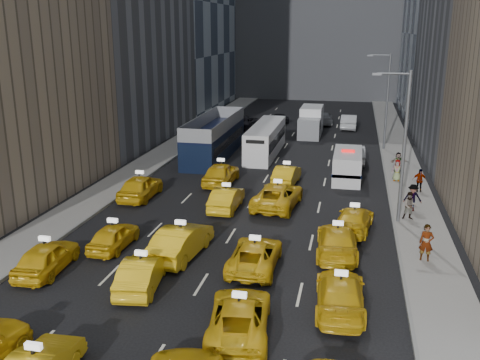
# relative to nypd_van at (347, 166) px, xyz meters

# --- Properties ---
(ground) EXTENTS (160.00, 160.00, 0.00)m
(ground) POSITION_rel_nypd_van_xyz_m (-6.10, -21.10, -1.05)
(ground) COLOR black
(ground) RESTS_ON ground
(sidewalk_west) EXTENTS (3.00, 90.00, 0.15)m
(sidewalk_west) POSITION_rel_nypd_van_xyz_m (-16.60, 3.90, -0.97)
(sidewalk_west) COLOR gray
(sidewalk_west) RESTS_ON ground
(sidewalk_east) EXTENTS (3.00, 90.00, 0.15)m
(sidewalk_east) POSITION_rel_nypd_van_xyz_m (4.40, 3.90, -0.97)
(sidewalk_east) COLOR gray
(sidewalk_east) RESTS_ON ground
(curb_west) EXTENTS (0.15, 90.00, 0.18)m
(curb_west) POSITION_rel_nypd_van_xyz_m (-15.15, 3.90, -0.96)
(curb_west) COLOR slate
(curb_west) RESTS_ON ground
(curb_east) EXTENTS (0.15, 90.00, 0.18)m
(curb_east) POSITION_rel_nypd_van_xyz_m (2.95, 3.90, -0.96)
(curb_east) COLOR slate
(curb_east) RESTS_ON ground
(streetlight_near) EXTENTS (2.15, 0.22, 9.00)m
(streetlight_near) POSITION_rel_nypd_van_xyz_m (3.08, -9.10, 3.87)
(streetlight_near) COLOR #595B60
(streetlight_near) RESTS_ON ground
(streetlight_far) EXTENTS (2.15, 0.22, 9.00)m
(streetlight_far) POSITION_rel_nypd_van_xyz_m (3.08, 10.90, 3.87)
(streetlight_far) COLOR #595B60
(streetlight_far) RESTS_ON ground
(taxi_4) EXTENTS (2.03, 4.44, 1.48)m
(taxi_4) POSITION_rel_nypd_van_xyz_m (-13.67, -19.36, -0.31)
(taxi_4) COLOR gold
(taxi_4) RESTS_ON ground
(taxi_5) EXTENTS (2.11, 4.56, 1.45)m
(taxi_5) POSITION_rel_nypd_van_xyz_m (-8.60, -19.91, -0.33)
(taxi_5) COLOR gold
(taxi_5) RESTS_ON ground
(taxi_6) EXTENTS (2.88, 5.16, 1.36)m
(taxi_6) POSITION_rel_nypd_van_xyz_m (-3.56, -22.58, -0.37)
(taxi_6) COLOR gold
(taxi_6) RESTS_ON ground
(taxi_7) EXTENTS (2.23, 5.00, 1.42)m
(taxi_7) POSITION_rel_nypd_van_xyz_m (0.15, -20.02, -0.34)
(taxi_7) COLOR gold
(taxi_7) RESTS_ON ground
(taxi_8) EXTENTS (1.64, 3.94, 1.33)m
(taxi_8) POSITION_rel_nypd_van_xyz_m (-11.77, -16.06, -0.38)
(taxi_8) COLOR gold
(taxi_8) RESTS_ON ground
(taxi_9) EXTENTS (2.25, 5.11, 1.63)m
(taxi_9) POSITION_rel_nypd_van_xyz_m (-7.95, -16.32, -0.23)
(taxi_9) COLOR gold
(taxi_9) RESTS_ON ground
(taxi_10) EXTENTS (2.24, 4.81, 1.33)m
(taxi_10) POSITION_rel_nypd_van_xyz_m (-4.03, -16.83, -0.38)
(taxi_10) COLOR gold
(taxi_10) RESTS_ON ground
(taxi_11) EXTENTS (2.30, 5.21, 1.49)m
(taxi_11) POSITION_rel_nypd_van_xyz_m (-0.19, -14.38, -0.31)
(taxi_11) COLOR gold
(taxi_11) RESTS_ON ground
(taxi_12) EXTENTS (2.00, 4.80, 1.63)m
(taxi_12) POSITION_rel_nypd_van_xyz_m (-13.67, -7.72, -0.24)
(taxi_12) COLOR gold
(taxi_12) RESTS_ON ground
(taxi_13) EXTENTS (1.52, 4.36, 1.44)m
(taxi_13) POSITION_rel_nypd_van_xyz_m (-7.40, -8.73, -0.33)
(taxi_13) COLOR gold
(taxi_13) RESTS_ON ground
(taxi_14) EXTENTS (3.05, 5.74, 1.53)m
(taxi_14) POSITION_rel_nypd_van_xyz_m (-4.27, -7.60, -0.28)
(taxi_14) COLOR gold
(taxi_14) RESTS_ON ground
(taxi_15) EXTENTS (2.49, 4.84, 1.34)m
(taxi_15) POSITION_rel_nypd_van_xyz_m (0.63, -10.84, -0.38)
(taxi_15) COLOR gold
(taxi_15) RESTS_ON ground
(taxi_16) EXTENTS (2.07, 4.88, 1.65)m
(taxi_16) POSITION_rel_nypd_van_xyz_m (-9.13, -3.29, -0.23)
(taxi_16) COLOR gold
(taxi_16) RESTS_ON ground
(taxi_17) EXTENTS (1.80, 4.42, 1.43)m
(taxi_17) POSITION_rel_nypd_van_xyz_m (-4.37, -2.26, -0.34)
(taxi_17) COLOR gold
(taxi_17) RESTS_ON ground
(nypd_van) EXTENTS (2.36, 5.50, 2.32)m
(nypd_van) POSITION_rel_nypd_van_xyz_m (0.00, 0.00, 0.00)
(nypd_van) COLOR silver
(nypd_van) RESTS_ON ground
(double_decker) EXTENTS (3.76, 12.49, 3.58)m
(double_decker) POSITION_rel_nypd_van_xyz_m (-11.84, 5.16, 0.73)
(double_decker) COLOR black
(double_decker) RESTS_ON ground
(city_bus) EXTENTS (2.57, 10.67, 2.74)m
(city_bus) POSITION_rel_nypd_van_xyz_m (-7.49, 6.96, 0.30)
(city_bus) COLOR silver
(city_bus) RESTS_ON ground
(box_truck) EXTENTS (2.54, 6.63, 2.99)m
(box_truck) POSITION_rel_nypd_van_xyz_m (-4.21, 16.77, 0.42)
(box_truck) COLOR white
(box_truck) RESTS_ON ground
(misc_car_0) EXTENTS (1.83, 4.85, 1.58)m
(misc_car_0) POSITION_rel_nypd_van_xyz_m (0.49, 5.38, -0.26)
(misc_car_0) COLOR #A4A7AC
(misc_car_0) RESTS_ON ground
(misc_car_1) EXTENTS (2.82, 5.73, 1.56)m
(misc_car_1) POSITION_rel_nypd_van_xyz_m (-11.94, 18.79, -0.27)
(misc_car_1) COLOR black
(misc_car_1) RESTS_ON ground
(misc_car_2) EXTENTS (2.51, 5.16, 1.45)m
(misc_car_2) POSITION_rel_nypd_van_xyz_m (-3.29, 23.75, -0.33)
(misc_car_2) COLOR gray
(misc_car_2) RESTS_ON ground
(misc_car_3) EXTENTS (2.12, 4.43, 1.46)m
(misc_car_3) POSITION_rel_nypd_van_xyz_m (-8.36, 22.05, -0.32)
(misc_car_3) COLOR black
(misc_car_3) RESTS_ON ground
(misc_car_4) EXTENTS (1.81, 5.00, 1.64)m
(misc_car_4) POSITION_rel_nypd_van_xyz_m (-0.26, 21.49, -0.23)
(misc_car_4) COLOR #ADB0B5
(misc_car_4) RESTS_ON ground
(pedestrian_0) EXTENTS (0.74, 0.55, 1.87)m
(pedestrian_0) POSITION_rel_nypd_van_xyz_m (4.13, -14.56, 0.04)
(pedestrian_0) COLOR gray
(pedestrian_0) RESTS_ON sidewalk_east
(pedestrian_1) EXTENTS (0.85, 0.51, 1.70)m
(pedestrian_1) POSITION_rel_nypd_van_xyz_m (3.87, -8.60, -0.05)
(pedestrian_1) COLOR gray
(pedestrian_1) RESTS_ON sidewalk_east
(pedestrian_2) EXTENTS (1.12, 0.47, 1.72)m
(pedestrian_2) POSITION_rel_nypd_van_xyz_m (4.17, -6.98, -0.04)
(pedestrian_2) COLOR gray
(pedestrian_2) RESTS_ON sidewalk_east
(pedestrian_3) EXTENTS (0.97, 0.45, 1.64)m
(pedestrian_3) POSITION_rel_nypd_van_xyz_m (5.02, -2.64, -0.08)
(pedestrian_3) COLOR gray
(pedestrian_3) RESTS_ON sidewalk_east
(pedestrian_4) EXTENTS (0.85, 0.56, 1.62)m
(pedestrian_4) POSITION_rel_nypd_van_xyz_m (3.67, -0.15, -0.09)
(pedestrian_4) COLOR gray
(pedestrian_4) RESTS_ON sidewalk_east
(pedestrian_5) EXTENTS (1.47, 0.98, 1.54)m
(pedestrian_5) POSITION_rel_nypd_van_xyz_m (3.93, 2.73, -0.13)
(pedestrian_5) COLOR gray
(pedestrian_5) RESTS_ON sidewalk_east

